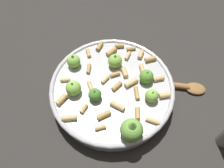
{
  "coord_description": "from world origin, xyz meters",
  "views": [
    {
      "loc": [
        0.06,
        -0.26,
        0.49
      ],
      "look_at": [
        0.0,
        0.0,
        0.06
      ],
      "focal_mm": 34.88,
      "sensor_mm": 36.0,
      "label": 1
    }
  ],
  "objects": [
    {
      "name": "cooking_pan",
      "position": [
        0.0,
        -0.0,
        0.03
      ],
      "size": [
        0.3,
        0.3,
        0.11
      ],
      "color": "#B7B7BC",
      "rests_on": "ground"
    },
    {
      "name": "wooden_spoon",
      "position": [
        0.12,
        0.06,
        0.01
      ],
      "size": [
        0.26,
        0.05,
        0.02
      ],
      "color": "olive",
      "rests_on": "ground"
    },
    {
      "name": "ground_plane",
      "position": [
        0.0,
        0.0,
        0.0
      ],
      "size": [
        2.4,
        2.4,
        0.0
      ],
      "primitive_type": "plane",
      "color": "#2D2B28"
    }
  ]
}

